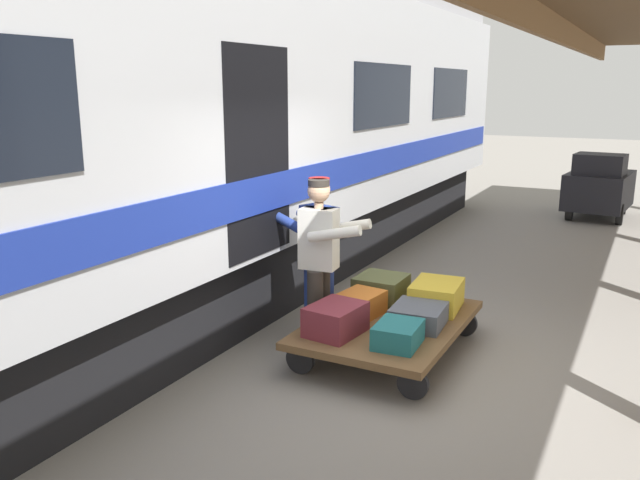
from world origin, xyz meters
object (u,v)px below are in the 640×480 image
train_car (139,136)px  suitcase_teal_softside (398,334)px  baggage_tug (599,187)px  suitcase_yellow_case (436,295)px  suitcase_slate_roller (419,316)px  suitcase_orange_carryall (360,304)px  porter_in_overalls (318,254)px  suitcase_olive_duffel (381,288)px  suitcase_burgundy_valise (336,319)px  porter_by_door (321,258)px  luggage_cart (388,325)px

train_car → suitcase_teal_softside: bearing=176.5°
train_car → baggage_tug: (-3.92, -8.63, -1.43)m
suitcase_yellow_case → suitcase_slate_roller: (0.00, 0.55, -0.04)m
suitcase_orange_carryall → porter_in_overalls: porter_in_overalls is taller
suitcase_olive_duffel → porter_in_overalls: size_ratio=0.29×
baggage_tug → suitcase_burgundy_valise: bearing=80.3°
train_car → suitcase_yellow_case: (-3.03, -0.92, -1.58)m
porter_in_overalls → porter_by_door: same height
suitcase_orange_carryall → porter_by_door: bearing=20.9°
porter_by_door → porter_in_overalls: bearing=-51.4°
suitcase_slate_roller → porter_by_door: 1.10m
suitcase_burgundy_valise → baggage_tug: 8.94m
train_car → suitcase_teal_softside: size_ratio=39.22×
suitcase_yellow_case → suitcase_teal_softside: 1.11m
suitcase_olive_duffel → baggage_tug: (-1.51, -7.71, 0.15)m
suitcase_olive_duffel → porter_in_overalls: bearing=51.1°
suitcase_teal_softside → porter_by_door: (0.98, -0.41, 0.48)m
train_car → porter_in_overalls: train_car is taller
porter_in_overalls → porter_by_door: 0.15m
suitcase_orange_carryall → porter_by_door: size_ratio=0.28×
suitcase_burgundy_valise → suitcase_teal_softside: 0.61m
suitcase_yellow_case → porter_by_door: porter_by_door is taller
suitcase_burgundy_valise → porter_in_overalls: (0.46, -0.53, 0.44)m
suitcase_yellow_case → porter_in_overalls: bearing=28.1°
porter_in_overalls → porter_by_door: size_ratio=1.00×
luggage_cart → porter_in_overalls: (0.77, 0.02, 0.63)m
luggage_cart → suitcase_burgundy_valise: 0.66m
suitcase_slate_roller → baggage_tug: baggage_tug is taller
suitcase_yellow_case → suitcase_orange_carryall: (0.61, 0.55, -0.02)m
suitcase_slate_roller → porter_by_door: bearing=8.2°
suitcase_yellow_case → luggage_cart: bearing=61.1°
porter_by_door → suitcase_orange_carryall: bearing=-159.1°
suitcase_olive_duffel → train_car: bearing=20.9°
luggage_cart → suitcase_teal_softside: (-0.31, 0.55, 0.15)m
porter_by_door → baggage_tug: size_ratio=0.95×
train_car → porter_in_overalls: (-1.95, -0.35, -1.14)m
suitcase_burgundy_valise → suitcase_slate_roller: bearing=-137.9°
suitcase_burgundy_valise → porter_by_door: size_ratio=0.32×
train_car → suitcase_teal_softside: 3.44m
suitcase_olive_duffel → suitcase_burgundy_valise: (0.00, 1.11, 0.01)m
luggage_cart → suitcase_olive_duffel: (0.31, -0.55, 0.18)m
suitcase_olive_duffel → suitcase_teal_softside: 1.26m
train_car → luggage_cart: (-2.72, -0.37, -1.76)m
luggage_cart → suitcase_olive_duffel: 0.66m
luggage_cart → suitcase_orange_carryall: bearing=0.0°
train_car → luggage_cart: 3.26m
suitcase_slate_roller → suitcase_teal_softside: bearing=90.0°
suitcase_orange_carryall → suitcase_yellow_case: bearing=-137.9°
train_car → suitcase_yellow_case: 3.54m
train_car → suitcase_burgundy_valise: bearing=175.6°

